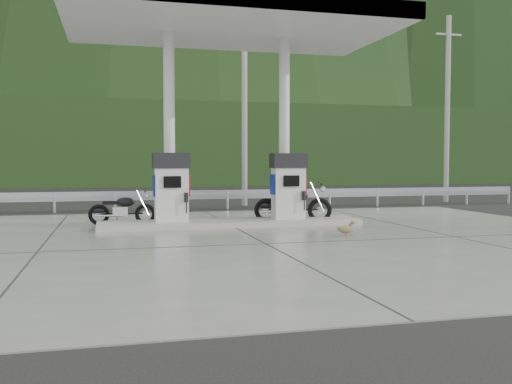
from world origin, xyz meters
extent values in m
plane|color=black|center=(0.00, 0.00, 0.00)|extent=(160.00, 160.00, 0.00)
cube|color=slate|center=(0.00, 0.00, 0.01)|extent=(18.00, 14.00, 0.02)
cube|color=#9A978F|center=(0.00, 2.50, 0.10)|extent=(7.00, 1.40, 0.15)
cylinder|color=silver|center=(-1.60, 2.90, 2.67)|extent=(0.30, 0.30, 5.00)
cylinder|color=silver|center=(1.60, 2.90, 2.67)|extent=(0.30, 0.30, 5.00)
cube|color=white|center=(0.00, 2.50, 5.37)|extent=(8.50, 5.00, 0.40)
cube|color=black|center=(0.00, 11.50, 0.00)|extent=(60.00, 7.00, 0.01)
cylinder|color=gray|center=(2.00, 9.50, 4.00)|extent=(0.22, 0.22, 8.00)
cylinder|color=gray|center=(11.00, 9.50, 4.00)|extent=(0.22, 0.22, 8.00)
cube|color=black|center=(0.00, 30.00, 3.00)|extent=(80.00, 6.00, 6.00)
camera|label=1|loc=(-3.13, -12.43, 1.73)|focal=40.00mm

